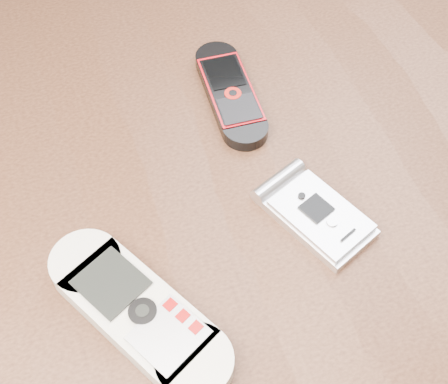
{
  "coord_description": "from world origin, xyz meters",
  "views": [
    {
      "loc": [
        -0.09,
        -0.28,
        1.17
      ],
      "look_at": [
        0.01,
        0.0,
        0.76
      ],
      "focal_mm": 50.0,
      "sensor_mm": 36.0,
      "label": 1
    }
  ],
  "objects_px": {
    "nokia_white": "(138,311)",
    "nokia_black_red": "(230,93)",
    "table": "(219,264)",
    "motorola_razr": "(318,215)"
  },
  "relations": [
    {
      "from": "nokia_white",
      "to": "nokia_black_red",
      "type": "xyz_separation_m",
      "value": [
        0.14,
        0.18,
        -0.0
      ]
    },
    {
      "from": "table",
      "to": "nokia_white",
      "type": "height_order",
      "value": "nokia_white"
    },
    {
      "from": "table",
      "to": "motorola_razr",
      "type": "relative_size",
      "value": 12.28
    },
    {
      "from": "table",
      "to": "nokia_white",
      "type": "distance_m",
      "value": 0.16
    },
    {
      "from": "nokia_white",
      "to": "table",
      "type": "bearing_deg",
      "value": 13.33
    },
    {
      "from": "nokia_white",
      "to": "nokia_black_red",
      "type": "relative_size",
      "value": 1.24
    },
    {
      "from": "table",
      "to": "nokia_black_red",
      "type": "relative_size",
      "value": 8.99
    },
    {
      "from": "nokia_white",
      "to": "motorola_razr",
      "type": "xyz_separation_m",
      "value": [
        0.16,
        0.03,
        -0.0
      ]
    },
    {
      "from": "nokia_black_red",
      "to": "motorola_razr",
      "type": "bearing_deg",
      "value": -79.18
    },
    {
      "from": "table",
      "to": "nokia_white",
      "type": "bearing_deg",
      "value": -138.67
    }
  ]
}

